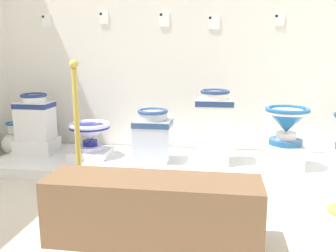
% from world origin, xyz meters
% --- Properties ---
extents(ground_plane, '(6.13, 5.47, 0.02)m').
position_xyz_m(ground_plane, '(2.06, 0.73, -0.01)').
color(ground_plane, beige).
extents(wall_back, '(4.33, 0.06, 2.90)m').
position_xyz_m(wall_back, '(2.06, 2.70, 1.45)').
color(wall_back, silver).
rests_on(wall_back, ground_plane).
extents(display_platform, '(3.64, 0.96, 0.09)m').
position_xyz_m(display_platform, '(2.06, 2.17, 0.05)').
color(display_platform, white).
rests_on(display_platform, ground_plane).
extents(plinth_block_central_ornate, '(0.39, 0.31, 0.15)m').
position_xyz_m(plinth_block_central_ornate, '(0.53, 2.24, 0.17)').
color(plinth_block_central_ornate, white).
rests_on(plinth_block_central_ornate, display_platform).
extents(antique_toilet_central_ornate, '(0.35, 0.26, 0.47)m').
position_xyz_m(antique_toilet_central_ornate, '(0.53, 2.24, 0.48)').
color(antique_toilet_central_ornate, white).
rests_on(antique_toilet_central_ornate, plinth_block_central_ornate).
extents(plinth_block_rightmost, '(0.38, 0.35, 0.07)m').
position_xyz_m(plinth_block_rightmost, '(1.13, 2.18, 0.13)').
color(plinth_block_rightmost, white).
rests_on(plinth_block_rightmost, display_platform).
extents(antique_toilet_rightmost, '(0.42, 0.42, 0.28)m').
position_xyz_m(antique_toilet_rightmost, '(1.13, 2.18, 0.35)').
color(antique_toilet_rightmost, silver).
rests_on(antique_toilet_rightmost, plinth_block_rightmost).
extents(plinth_block_broad_patterned, '(0.31, 0.33, 0.05)m').
position_xyz_m(plinth_block_broad_patterned, '(1.78, 2.13, 0.12)').
color(plinth_block_broad_patterned, white).
rests_on(plinth_block_broad_patterned, display_platform).
extents(antique_toilet_broad_patterned, '(0.35, 0.30, 0.45)m').
position_xyz_m(antique_toilet_broad_patterned, '(1.78, 2.13, 0.37)').
color(antique_toilet_broad_patterned, '#B2BED3').
rests_on(antique_toilet_broad_patterned, plinth_block_broad_patterned).
extents(plinth_block_pale_glazed, '(0.28, 0.32, 0.24)m').
position_xyz_m(plinth_block_pale_glazed, '(2.35, 2.18, 0.21)').
color(plinth_block_pale_glazed, white).
rests_on(plinth_block_pale_glazed, display_platform).
extents(antique_toilet_pale_glazed, '(0.35, 0.27, 0.45)m').
position_xyz_m(antique_toilet_pale_glazed, '(2.35, 2.18, 0.57)').
color(antique_toilet_pale_glazed, white).
rests_on(antique_toilet_pale_glazed, plinth_block_pale_glazed).
extents(plinth_block_leftmost, '(0.30, 0.28, 0.22)m').
position_xyz_m(plinth_block_leftmost, '(2.99, 2.09, 0.20)').
color(plinth_block_leftmost, white).
rests_on(plinth_block_leftmost, display_platform).
extents(antique_toilet_leftmost, '(0.39, 0.39, 0.34)m').
position_xyz_m(antique_toilet_leftmost, '(2.99, 2.09, 0.52)').
color(antique_toilet_leftmost, '#1F5790').
rests_on(antique_toilet_leftmost, plinth_block_leftmost).
extents(info_placard_first, '(0.10, 0.01, 0.15)m').
position_xyz_m(info_placard_first, '(0.51, 2.66, 1.46)').
color(info_placard_first, white).
extents(info_placard_second, '(0.10, 0.01, 0.13)m').
position_xyz_m(info_placard_second, '(1.16, 2.66, 1.48)').
color(info_placard_second, white).
extents(info_placard_third, '(0.11, 0.01, 0.15)m').
position_xyz_m(info_placard_third, '(1.80, 2.66, 1.46)').
color(info_placard_third, white).
extents(info_placard_fourth, '(0.12, 0.01, 0.14)m').
position_xyz_m(info_placard_fourth, '(2.31, 2.66, 1.42)').
color(info_placard_fourth, white).
extents(info_placard_fifth, '(0.09, 0.01, 0.11)m').
position_xyz_m(info_placard_fifth, '(2.96, 2.66, 1.44)').
color(info_placard_fifth, white).
extents(decorative_vase_corner, '(0.27, 0.27, 0.38)m').
position_xyz_m(decorative_vase_corner, '(0.20, 2.35, 0.16)').
color(decorative_vase_corner, '#15528D').
rests_on(decorative_vase_corner, ground_plane).
extents(stanchion_post_near_left, '(0.25, 0.25, 1.07)m').
position_xyz_m(stanchion_post_near_left, '(1.37, 1.29, 0.33)').
color(stanchion_post_near_left, gold).
rests_on(stanchion_post_near_left, ground_plane).
extents(museum_bench, '(1.27, 0.36, 0.40)m').
position_xyz_m(museum_bench, '(2.03, 0.79, 0.20)').
color(museum_bench, brown).
rests_on(museum_bench, ground_plane).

